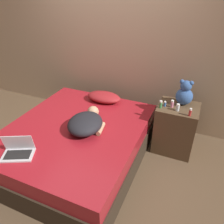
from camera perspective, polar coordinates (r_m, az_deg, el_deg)
name	(u,v)px	position (r m, az deg, el deg)	size (l,w,h in m)	color
ground_plane	(78,157)	(3.14, -8.79, -11.49)	(12.00, 12.00, 0.00)	brown
wall_back	(114,42)	(3.54, 0.55, 17.86)	(8.00, 0.06, 2.60)	tan
bed	(77,143)	(2.98, -9.18, -7.89)	(1.67, 1.97, 0.51)	#2D2319
nightstand	(175,128)	(3.17, 16.17, -4.08)	(0.52, 0.47, 0.69)	brown
pillow	(104,97)	(3.36, -2.13, 3.95)	(0.53, 0.32, 0.14)	maroon
person_lying	(86,122)	(2.72, -6.76, -2.73)	(0.50, 0.68, 0.19)	black
laptop	(18,150)	(2.55, -23.32, -9.19)	(0.38, 0.33, 0.22)	silver
teddy_bear	(185,94)	(3.01, 18.43, 4.51)	(0.22, 0.22, 0.34)	#335693
bottle_pink	(172,104)	(2.93, 15.45, 2.09)	(0.04, 0.04, 0.10)	pink
bottle_clear	(178,107)	(2.87, 16.81, 1.15)	(0.04, 0.04, 0.09)	silver
bottle_blue	(165,104)	(2.93, 13.67, 2.08)	(0.03, 0.03, 0.07)	#3866B2
bottle_red	(190,112)	(2.80, 19.75, -0.07)	(0.03, 0.03, 0.10)	#B72D2D
bottle_green	(161,104)	(2.88, 12.60, 1.97)	(0.04, 0.04, 0.10)	#3D8E4C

